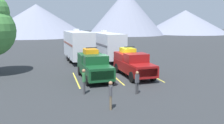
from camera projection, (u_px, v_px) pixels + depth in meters
The scene contains 12 objects.
ground_plane at pixel (115, 77), 19.93m from camera, with size 240.00×240.00×0.00m, color #2D3033.
pickup_truck_a at pixel (94, 65), 19.35m from camera, with size 2.34×5.51×2.63m.
pickup_truck_b at pixel (133, 63), 20.31m from camera, with size 2.28×5.74×2.59m.
lot_stripe_a at pixel (76, 80), 19.12m from camera, with size 0.12×5.50×0.01m, color gold.
lot_stripe_b at pixel (115, 77), 19.99m from camera, with size 0.12×5.50×0.01m, color gold.
lot_stripe_c at pixel (150, 75), 20.85m from camera, with size 0.12×5.50×0.01m, color gold.
camper_trailer_a at pixel (78, 45), 27.76m from camera, with size 3.09×8.44×3.99m.
camper_trailer_b at pixel (107, 45), 28.60m from camera, with size 2.92×9.22×3.77m.
person_a at pixel (84, 80), 15.14m from camera, with size 0.26×0.37×1.72m.
person_b at pixel (137, 81), 15.16m from camera, with size 0.33×0.26×1.57m.
person_c at pixel (111, 93), 12.44m from camera, with size 0.22×0.35×1.62m.
mountain_ridge at pixel (59, 17), 82.66m from camera, with size 133.25×41.17×17.20m.
Camera 1 is at (-5.27, -18.67, 4.77)m, focal length 36.26 mm.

